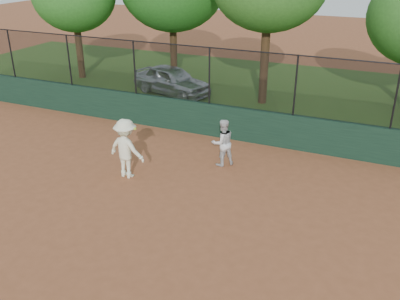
% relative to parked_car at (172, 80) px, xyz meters
% --- Properties ---
extents(ground, '(80.00, 80.00, 0.00)m').
position_rel_parked_car_xyz_m(ground, '(4.00, -9.95, -0.66)').
color(ground, brown).
rests_on(ground, ground).
extents(back_wall, '(26.00, 0.20, 1.20)m').
position_rel_parked_car_xyz_m(back_wall, '(4.00, -3.95, -0.06)').
color(back_wall, '#173222').
rests_on(back_wall, ground).
extents(grass_strip, '(36.00, 12.00, 0.01)m').
position_rel_parked_car_xyz_m(grass_strip, '(4.00, 2.05, -0.66)').
color(grass_strip, '#294917').
rests_on(grass_strip, ground).
extents(parked_car, '(4.17, 2.56, 1.33)m').
position_rel_parked_car_xyz_m(parked_car, '(0.00, 0.00, 0.00)').
color(parked_car, '#B0B5BA').
rests_on(parked_car, ground).
extents(player_second, '(0.92, 0.92, 1.51)m').
position_rel_parked_car_xyz_m(player_second, '(4.83, -6.06, 0.09)').
color(player_second, silver).
rests_on(player_second, ground).
extents(player_main, '(1.23, 0.79, 1.80)m').
position_rel_parked_car_xyz_m(player_main, '(2.53, -7.91, 0.24)').
color(player_main, white).
rests_on(player_main, ground).
extents(fence_assembly, '(26.00, 0.06, 2.00)m').
position_rel_parked_car_xyz_m(fence_assembly, '(3.98, -3.95, 1.57)').
color(fence_assembly, black).
rests_on(fence_assembly, back_wall).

